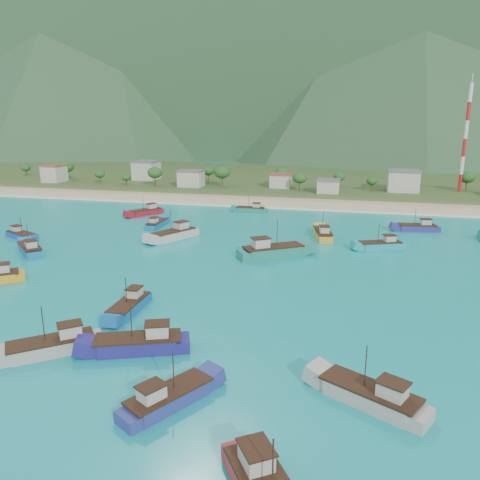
% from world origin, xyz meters
% --- Properties ---
extents(ground, '(600.00, 600.00, 0.00)m').
position_xyz_m(ground, '(0.00, 0.00, 0.00)').
color(ground, '#0D8991').
rests_on(ground, ground).
extents(beach, '(400.00, 18.00, 1.20)m').
position_xyz_m(beach, '(0.00, 79.00, 0.00)').
color(beach, beige).
rests_on(beach, ground).
extents(land, '(400.00, 110.00, 2.40)m').
position_xyz_m(land, '(0.00, 140.00, 0.00)').
color(land, '#385123').
rests_on(land, ground).
extents(surf_line, '(400.00, 2.50, 0.08)m').
position_xyz_m(surf_line, '(0.00, 69.50, 0.00)').
color(surf_line, white).
rests_on(surf_line, ground).
extents(mountains, '(1520.00, 440.00, 260.00)m').
position_xyz_m(mountains, '(-18.31, 403.81, 106.83)').
color(mountains, slate).
rests_on(mountains, ground).
extents(village, '(213.09, 29.64, 7.41)m').
position_xyz_m(village, '(8.70, 102.37, 4.78)').
color(village, beige).
rests_on(village, ground).
extents(vegetation, '(276.29, 25.53, 8.25)m').
position_xyz_m(vegetation, '(-10.20, 102.70, 5.10)').
color(vegetation, '#235623').
rests_on(vegetation, ground).
extents(radio_tower, '(1.20, 1.20, 36.46)m').
position_xyz_m(radio_tower, '(63.47, 108.00, 19.83)').
color(radio_tower, red).
rests_on(radio_tower, ground).
extents(boat_1, '(11.68, 7.20, 6.64)m').
position_xyz_m(boat_1, '(4.25, -24.09, 0.82)').
color(boat_1, navy).
rests_on(boat_1, ground).
extents(boat_2, '(3.00, 9.66, 5.68)m').
position_xyz_m(boat_2, '(-2.45, -13.55, 0.64)').
color(boat_2, '#145DA1').
rests_on(boat_2, ground).
extents(boat_5, '(10.31, 9.35, 6.37)m').
position_xyz_m(boat_5, '(-5.39, -26.90, 0.76)').
color(boat_5, '#A39E93').
rests_on(boat_5, ground).
extents(boat_6, '(9.14, 2.80, 5.38)m').
position_xyz_m(boat_6, '(-1.60, 62.00, 0.59)').
color(boat_6, '#1F7E68').
rests_on(boat_6, ground).
extents(boat_8, '(5.37, 11.16, 6.34)m').
position_xyz_m(boat_8, '(21.13, 35.72, 0.76)').
color(boat_8, gold).
rests_on(boat_8, ground).
extents(boat_9, '(2.97, 9.32, 5.47)m').
position_xyz_m(boat_9, '(-20.53, 37.22, 0.60)').
color(boat_9, '#11629F').
rests_on(boat_9, ground).
extents(boat_13, '(10.91, 7.81, 6.31)m').
position_xyz_m(boat_13, '(30.36, -28.63, 0.75)').
color(boat_13, '#ACA39C').
rests_on(boat_13, ground).
extents(boat_15, '(8.77, 12.34, 7.13)m').
position_xyz_m(boat_15, '(-11.65, 26.84, 0.90)').
color(boat_15, beige).
rests_on(boat_15, ground).
extents(boat_16, '(9.76, 9.34, 6.17)m').
position_xyz_m(boat_16, '(-35.74, 8.66, 0.73)').
color(boat_16, '#1866A3').
rests_on(boat_16, ground).
extents(boat_20, '(9.48, 6.28, 5.43)m').
position_xyz_m(boat_20, '(-46.00, 18.83, 0.59)').
color(boat_20, '#124DAA').
rests_on(boat_20, ground).
extents(boat_25, '(7.49, 9.92, 5.80)m').
position_xyz_m(boat_25, '(11.56, -33.41, 0.66)').
color(boat_25, navy).
rests_on(boat_25, ground).
extents(boat_27, '(7.95, 10.25, 6.03)m').
position_xyz_m(boat_27, '(-29.69, 50.59, 0.70)').
color(boat_27, '#A61223').
rests_on(boat_27, ground).
extents(boat_28, '(10.08, 6.34, 5.74)m').
position_xyz_m(boat_28, '(33.69, 29.25, 0.65)').
color(boat_28, teal).
rests_on(boat_28, ground).
extents(boat_29, '(13.30, 10.79, 7.91)m').
position_xyz_m(boat_29, '(12.49, 17.78, 1.05)').
color(boat_29, '#1E7B65').
rests_on(boat_29, ground).
extents(boat_30, '(10.26, 4.26, 5.88)m').
position_xyz_m(boat_30, '(43.07, 48.32, 0.68)').
color(boat_30, navy).
rests_on(boat_30, ground).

